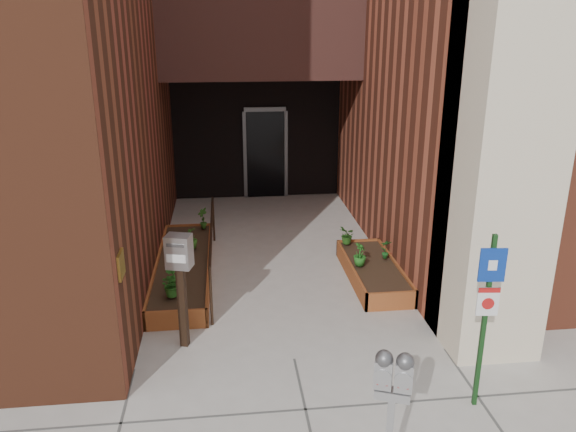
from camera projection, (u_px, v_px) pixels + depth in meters
name	position (u px, v px, depth m)	size (l,w,h in m)	color
ground	(294.00, 359.00, 7.16)	(80.00, 80.00, 0.00)	#9E9991
planter_left	(184.00, 269.00, 9.49)	(0.90, 3.60, 0.30)	brown
planter_right	(373.00, 272.00, 9.36)	(0.80, 2.20, 0.30)	brown
handrail	(212.00, 235.00, 9.30)	(0.04, 3.34, 0.90)	black
parking_meter	(393.00, 386.00, 4.76)	(0.34, 0.22, 1.47)	#9D9D9F
sign_post	(487.00, 305.00, 5.90)	(0.28, 0.08, 2.04)	#153B16
payment_dropbox	(180.00, 267.00, 7.12)	(0.36, 0.30, 1.56)	black
shrub_left_a	(172.00, 284.00, 8.12)	(0.33, 0.33, 0.36)	#245D1A
shrub_left_b	(172.00, 276.00, 8.37)	(0.21, 0.21, 0.38)	#225F1B
shrub_left_c	(191.00, 238.00, 9.86)	(0.21, 0.21, 0.38)	#2E631C
shrub_left_d	(203.00, 218.00, 10.82)	(0.22, 0.22, 0.41)	#285919
shrub_right_a	(360.00, 254.00, 9.17)	(0.21, 0.21, 0.38)	#21621C
shrub_right_b	(386.00, 249.00, 9.43)	(0.18, 0.18, 0.34)	#1A5E1F
shrub_right_c	(347.00, 235.00, 10.07)	(0.30, 0.30, 0.33)	#225017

